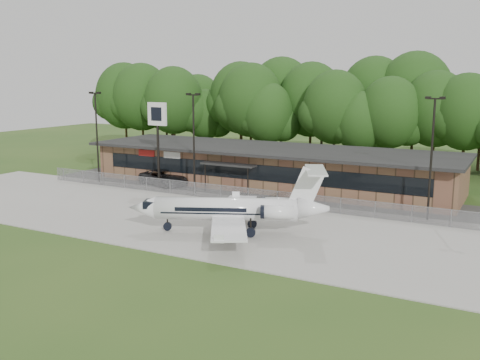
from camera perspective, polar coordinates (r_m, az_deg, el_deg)
The scene contains 12 objects.
ground at distance 39.58m, azimuth -11.87°, elevation -6.52°, with size 160.00×160.00×0.00m, color #2A4C1B.
apron at distance 45.72m, azimuth -5.42°, elevation -3.96°, with size 64.00×18.00×0.08m, color #9E9B93.
parking_lot at distance 55.39m, azimuth 1.18°, elevation -1.35°, with size 50.00×9.00×0.06m, color #383835.
terminal at distance 58.92m, azimuth 3.15°, elevation 1.48°, with size 41.00×11.65×4.30m.
fence at distance 51.35m, azimuth -1.11°, elevation -1.45°, with size 46.00×0.04×1.52m.
treeline at distance 75.03m, azimuth 9.12°, elevation 7.42°, with size 72.00×12.00×15.00m, color #1C3711, non-canonical shape.
light_pole_left at distance 62.43m, azimuth -15.04°, elevation 5.17°, with size 1.55×0.30×10.23m.
light_pole_mid at distance 54.38m, azimuth -4.96°, elevation 4.74°, with size 1.55×0.30×10.23m.
light_pole_right at distance 46.08m, azimuth 19.79°, elevation 3.09°, with size 1.55×0.30×10.23m.
business_jet at distance 40.45m, azimuth -0.72°, elevation -3.20°, with size 14.98×13.35×5.17m.
suv at distance 59.60m, azimuth -8.13°, elevation 0.23°, with size 2.90×6.28×1.74m, color #27282A.
pole_sign at distance 57.24m, azimuth -8.81°, elevation 6.02°, with size 2.43×0.46×9.21m.
Camera 1 is at (24.64, -28.76, 11.51)m, focal length 40.00 mm.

